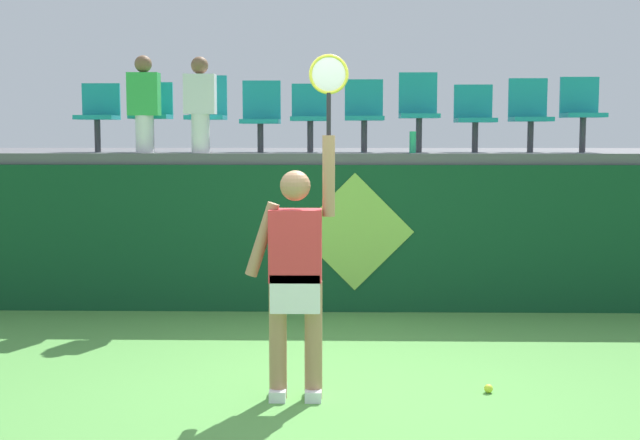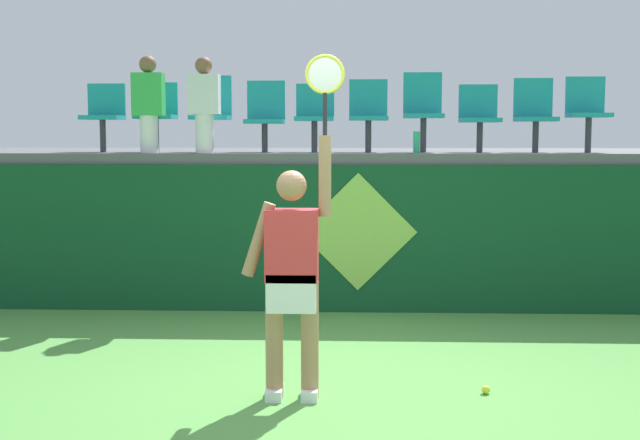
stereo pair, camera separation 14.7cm
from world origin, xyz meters
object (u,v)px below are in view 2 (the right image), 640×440
tennis_player (293,271)px  stadium_chair_7 (479,114)px  tennis_ball (486,390)px  stadium_chair_9 (587,109)px  stadium_chair_2 (211,110)px  stadium_chair_5 (368,112)px  stadium_chair_3 (265,114)px  stadium_chair_4 (315,113)px  stadium_chair_1 (157,112)px  stadium_chair_0 (104,113)px  water_bottle (417,142)px  stadium_chair_6 (423,108)px  spectator_1 (148,103)px  spectator_0 (204,103)px  stadium_chair_8 (535,112)px

tennis_player → stadium_chair_7: (1.85, 3.77, 1.20)m
tennis_ball → stadium_chair_9: bearing=65.7°
stadium_chair_2 → stadium_chair_5: bearing=-0.1°
stadium_chair_3 → stadium_chair_5: stadium_chair_5 is taller
tennis_player → stadium_chair_9: bearing=50.9°
stadium_chair_4 → stadium_chair_1: bearing=-180.0°
stadium_chair_0 → stadium_chair_1: 0.62m
stadium_chair_4 → water_bottle: bearing=-21.5°
water_bottle → stadium_chair_5: (-0.52, 0.45, 0.34)m
stadium_chair_0 → stadium_chair_7: (4.31, 0.00, -0.02)m
stadium_chair_1 → stadium_chair_6: 3.06m
tennis_player → spectator_1: size_ratio=2.34×
tennis_ball → stadium_chair_0: bearing=137.2°
stadium_chair_3 → stadium_chair_6: stadium_chair_6 is taller
stadium_chair_1 → stadium_chair_6: bearing=0.2°
stadium_chair_1 → spectator_0: size_ratio=0.77×
stadium_chair_8 → stadium_chair_1: bearing=-179.9°
stadium_chair_6 → stadium_chair_3: bearing=-180.0°
stadium_chair_0 → spectator_1: (0.62, -0.40, 0.10)m
stadium_chair_4 → stadium_chair_7: 1.87m
stadium_chair_2 → stadium_chair_0: bearing=-179.5°
stadium_chair_4 → spectator_0: (-1.19, -0.46, 0.10)m
tennis_player → stadium_chair_9: (3.07, 3.78, 1.25)m
stadium_chair_7 → tennis_player: bearing=-116.2°
stadium_chair_1 → stadium_chair_2: (0.63, 0.01, 0.02)m
tennis_player → tennis_ball: tennis_player is taller
stadium_chair_6 → stadium_chair_0: bearing=-179.8°
stadium_chair_8 → stadium_chair_6: bearing=179.9°
stadium_chair_1 → spectator_1: (-0.00, -0.40, 0.09)m
stadium_chair_5 → stadium_chair_1: bearing=-179.9°
tennis_player → tennis_ball: size_ratio=37.85×
stadium_chair_0 → stadium_chair_9: size_ratio=0.92×
stadium_chair_0 → stadium_chair_3: stadium_chair_3 is taller
tennis_player → spectator_0: bearing=110.1°
tennis_player → stadium_chair_5: size_ratio=3.00×
tennis_ball → stadium_chair_2: size_ratio=0.07×
stadium_chair_1 → stadium_chair_7: size_ratio=1.04×
stadium_chair_4 → stadium_chair_2: bearing=179.6°
tennis_player → spectator_0: size_ratio=2.38×
stadium_chair_4 → stadium_chair_9: (3.09, 0.00, 0.05)m
stadium_chair_1 → stadium_chair_0: bearing=-180.0°
stadium_chair_1 → stadium_chair_7: bearing=0.0°
stadium_chair_3 → stadium_chair_6: bearing=0.0°
water_bottle → stadium_chair_5: stadium_chair_5 is taller
stadium_chair_1 → stadium_chair_8: stadium_chair_8 is taller
water_bottle → stadium_chair_9: stadium_chair_9 is taller
tennis_ball → stadium_chair_1: (-3.28, 3.61, 2.14)m
stadium_chair_5 → stadium_chair_0: bearing=-179.9°
stadium_chair_0 → tennis_ball: bearing=-42.8°
stadium_chair_7 → stadium_chair_8: size_ratio=0.92×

